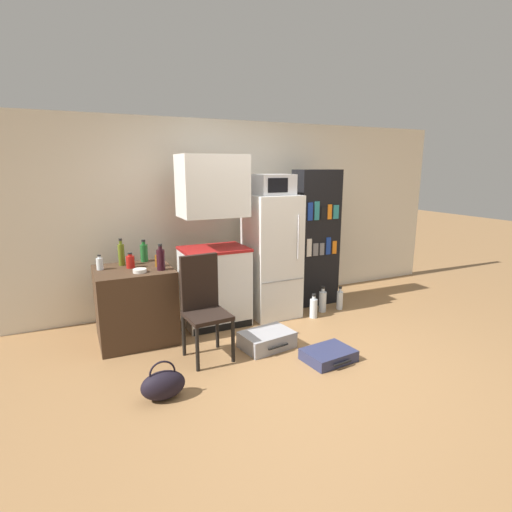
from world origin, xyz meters
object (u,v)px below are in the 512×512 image
Objects in this scene: bottle_amber_beer at (158,260)px; suitcase_small_flat at (329,355)px; microwave at (272,184)px; bottle_olive_oil at (121,254)px; bottle_wine_dark at (161,259)px; bottle_green_tall at (144,252)px; suitcase_large_flat at (267,340)px; side_table at (135,304)px; refrigerator at (272,256)px; water_bottle_back at (314,308)px; bottle_clear_short at (100,264)px; handbag at (163,385)px; bookshelf at (315,238)px; water_bottle_middle at (323,301)px; bottle_ketchup_red at (130,262)px; bowl at (140,271)px; water_bottle_front at (340,300)px; kitchen_hutch at (214,248)px; chair at (203,300)px.

suitcase_small_flat is at bearing -43.96° from bottle_amber_beer.
microwave reaches higher than bottle_olive_oil.
bottle_wine_dark is 0.93× the size of bottle_olive_oil.
bottle_green_tall reaches higher than suitcase_large_flat.
refrigerator reaches higher than side_table.
water_bottle_back is (2.18, -0.49, -0.79)m from bottle_olive_oil.
handbag is (0.32, -1.38, -0.74)m from bottle_clear_short.
bottle_amber_beer is at bearing -32.17° from bottle_olive_oil.
bottle_olive_oil is (-2.51, -0.00, 0.01)m from bookshelf.
refrigerator is 2.25m from handbag.
bookshelf is at bearing 10.86° from refrigerator.
bottle_wine_dark is at bearing 134.14° from suitcase_small_flat.
bottle_amber_beer is 0.47× the size of water_bottle_middle.
water_bottle_back is (2.11, -0.33, -0.74)m from bottle_ketchup_red.
water_bottle_back is at bearing -8.34° from bottle_amber_beer.
water_bottle_middle is at bearing -5.53° from bottle_clear_short.
bottle_wine_dark is 1.39m from suitcase_large_flat.
bottle_clear_short reaches higher than handbag.
microwave is (-0.00, -0.00, 0.88)m from refrigerator.
bottle_clear_short reaches higher than bowl.
bottle_olive_oil is at bearing 171.89° from water_bottle_front.
water_bottle_back is (1.16, -0.37, -0.79)m from kitchen_hutch.
bottle_olive_oil reaches higher than side_table.
bookshelf is at bearing 4.86° from side_table.
microwave is at bearing 28.33° from chair.
bottle_olive_oil is (-0.08, 0.20, 0.52)m from side_table.
bookshelf is at bearing 10.29° from bottle_wine_dark.
bottle_wine_dark is 0.52m from bottle_olive_oil.
water_bottle_front is 0.90× the size of water_bottle_middle.
refrigerator reaches higher than chair.
handbag is at bearing -154.57° from water_bottle_back.
bookshelf reaches higher than microwave.
bottle_green_tall is (-1.51, 0.22, -0.74)m from microwave.
bottle_green_tall reaches higher than chair.
bottle_clear_short is at bearing 179.06° from refrigerator.
water_bottle_middle is at bearing -3.90° from bottle_amber_beer.
bookshelf reaches higher than handbag.
bowl is 0.38× the size of handbag.
bottle_ketchup_red is 0.53× the size of water_bottle_front.
bottle_amber_beer is 0.29m from bowl.
bottle_ketchup_red is at bearing 139.91° from bottle_wine_dark.
bowl is at bearing -179.64° from water_bottle_front.
handbag is at bearing -165.73° from suitcase_large_flat.
suitcase_large_flat is at bearing 122.79° from suitcase_small_flat.
bottle_wine_dark is 0.24m from bowl.
bottle_olive_oil is 0.96× the size of water_bottle_front.
chair is 1.66m from water_bottle_back.
bottle_green_tall is 1.84× the size of bowl.
side_table is 0.54m from bottle_amber_beer.
water_bottle_front is at bearing 0.36° from bowl.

